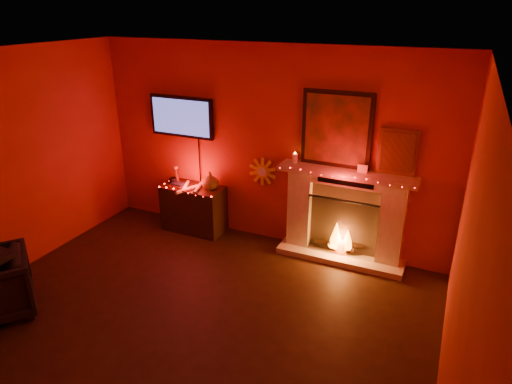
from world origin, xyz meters
TOP-DOWN VIEW (x-y plane):
  - room at (0.00, 0.00)m, footprint 5.00×5.00m
  - fireplace at (1.14, 2.39)m, footprint 1.72×0.40m
  - tv at (-1.30, 2.45)m, footprint 1.00×0.07m
  - sunburst_clock at (-0.05, 2.48)m, footprint 0.40×0.03m
  - console_table at (-1.05, 2.26)m, footprint 0.90×0.59m

SIDE VIEW (x-z plane):
  - console_table at x=-1.05m, z-range -0.09..0.85m
  - fireplace at x=1.14m, z-range -0.37..1.81m
  - sunburst_clock at x=-0.05m, z-range 0.80..1.20m
  - room at x=0.00m, z-range -1.15..3.85m
  - tv at x=-1.30m, z-range 1.03..2.27m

